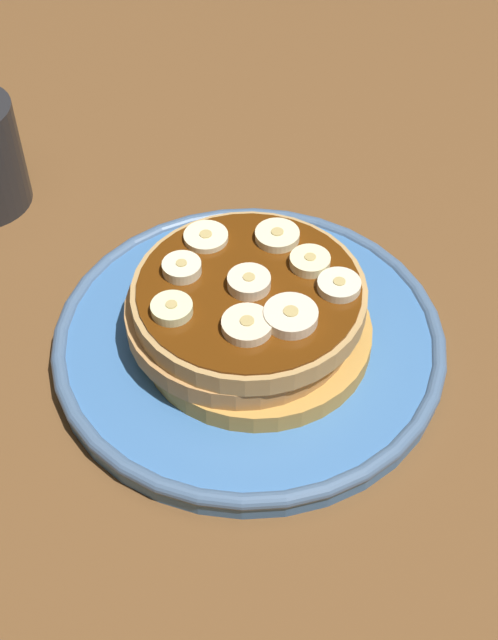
{
  "coord_description": "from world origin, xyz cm",
  "views": [
    {
      "loc": [
        -1.29,
        40.13,
        46.31
      ],
      "look_at": [
        0.0,
        0.0,
        3.11
      ],
      "focal_mm": 47.92,
      "sensor_mm": 36.0,
      "label": 1
    }
  ],
  "objects_px": {
    "plate": "(249,340)",
    "pancake_stack": "(251,315)",
    "banana_slice_2": "(240,326)",
    "banana_slice_4": "(277,236)",
    "banana_slice_6": "(206,238)",
    "banana_slice_3": "(182,268)",
    "banana_slice_7": "(172,309)",
    "banana_slice_8": "(310,262)",
    "banana_slice_0": "(256,285)",
    "banana_slice_1": "(291,317)",
    "banana_slice_5": "(339,289)"
  },
  "relations": [
    {
      "from": "banana_slice_2",
      "to": "banana_slice_7",
      "type": "height_order",
      "value": "same"
    },
    {
      "from": "pancake_stack",
      "to": "banana_slice_1",
      "type": "bearing_deg",
      "value": 134.42
    },
    {
      "from": "plate",
      "to": "banana_slice_7",
      "type": "distance_m",
      "value": 0.08
    },
    {
      "from": "plate",
      "to": "banana_slice_6",
      "type": "bearing_deg",
      "value": -55.48
    },
    {
      "from": "banana_slice_2",
      "to": "banana_slice_4",
      "type": "xyz_separation_m",
      "value": [
        -0.02,
        -0.09,
        -0.0
      ]
    },
    {
      "from": "pancake_stack",
      "to": "banana_slice_5",
      "type": "relative_size",
      "value": 5.86
    },
    {
      "from": "banana_slice_4",
      "to": "banana_slice_6",
      "type": "xyz_separation_m",
      "value": [
        0.05,
        0.0,
        -0.0
      ]
    },
    {
      "from": "banana_slice_1",
      "to": "banana_slice_8",
      "type": "distance_m",
      "value": 0.05
    },
    {
      "from": "banana_slice_1",
      "to": "banana_slice_4",
      "type": "bearing_deg",
      "value": -83.22
    },
    {
      "from": "banana_slice_4",
      "to": "banana_slice_7",
      "type": "distance_m",
      "value": 0.1
    },
    {
      "from": "banana_slice_3",
      "to": "banana_slice_4",
      "type": "bearing_deg",
      "value": -150.96
    },
    {
      "from": "banana_slice_2",
      "to": "banana_slice_4",
      "type": "height_order",
      "value": "same"
    },
    {
      "from": "banana_slice_1",
      "to": "banana_slice_8",
      "type": "relative_size",
      "value": 1.27
    },
    {
      "from": "banana_slice_5",
      "to": "banana_slice_7",
      "type": "relative_size",
      "value": 1.06
    },
    {
      "from": "banana_slice_6",
      "to": "banana_slice_8",
      "type": "height_order",
      "value": "banana_slice_8"
    },
    {
      "from": "banana_slice_3",
      "to": "banana_slice_7",
      "type": "distance_m",
      "value": 0.04
    },
    {
      "from": "banana_slice_3",
      "to": "pancake_stack",
      "type": "bearing_deg",
      "value": 161.55
    },
    {
      "from": "banana_slice_5",
      "to": "banana_slice_3",
      "type": "bearing_deg",
      "value": -8.41
    },
    {
      "from": "pancake_stack",
      "to": "plate",
      "type": "bearing_deg",
      "value": -66.53
    },
    {
      "from": "banana_slice_3",
      "to": "banana_slice_6",
      "type": "xyz_separation_m",
      "value": [
        -0.01,
        -0.03,
        -0.0
      ]
    },
    {
      "from": "plate",
      "to": "banana_slice_8",
      "type": "distance_m",
      "value": 0.07
    },
    {
      "from": "banana_slice_4",
      "to": "banana_slice_2",
      "type": "bearing_deg",
      "value": 75.36
    },
    {
      "from": "pancake_stack",
      "to": "banana_slice_7",
      "type": "xyz_separation_m",
      "value": [
        0.05,
        0.02,
        0.03
      ]
    },
    {
      "from": "banana_slice_3",
      "to": "banana_slice_1",
      "type": "bearing_deg",
      "value": 149.93
    },
    {
      "from": "banana_slice_0",
      "to": "banana_slice_4",
      "type": "distance_m",
      "value": 0.05
    },
    {
      "from": "banana_slice_5",
      "to": "banana_slice_7",
      "type": "bearing_deg",
      "value": 11.56
    },
    {
      "from": "pancake_stack",
      "to": "banana_slice_8",
      "type": "relative_size",
      "value": 6.12
    },
    {
      "from": "plate",
      "to": "banana_slice_4",
      "type": "height_order",
      "value": "banana_slice_4"
    },
    {
      "from": "pancake_stack",
      "to": "banana_slice_8",
      "type": "xyz_separation_m",
      "value": [
        -0.04,
        -0.03,
        0.03
      ]
    },
    {
      "from": "banana_slice_3",
      "to": "banana_slice_0",
      "type": "bearing_deg",
      "value": 163.96
    },
    {
      "from": "banana_slice_0",
      "to": "banana_slice_8",
      "type": "height_order",
      "value": "banana_slice_0"
    },
    {
      "from": "banana_slice_2",
      "to": "banana_slice_8",
      "type": "xyz_separation_m",
      "value": [
        -0.04,
        -0.06,
        0.0
      ]
    },
    {
      "from": "banana_slice_1",
      "to": "banana_slice_3",
      "type": "distance_m",
      "value": 0.08
    },
    {
      "from": "plate",
      "to": "pancake_stack",
      "type": "bearing_deg",
      "value": 113.47
    },
    {
      "from": "banana_slice_1",
      "to": "banana_slice_2",
      "type": "bearing_deg",
      "value": 14.31
    },
    {
      "from": "banana_slice_1",
      "to": "banana_slice_5",
      "type": "relative_size",
      "value": 1.21
    },
    {
      "from": "banana_slice_6",
      "to": "banana_slice_4",
      "type": "bearing_deg",
      "value": -177.82
    },
    {
      "from": "pancake_stack",
      "to": "banana_slice_2",
      "type": "relative_size",
      "value": 5.19
    },
    {
      "from": "banana_slice_0",
      "to": "banana_slice_8",
      "type": "xyz_separation_m",
      "value": [
        -0.04,
        -0.02,
        -0.0
      ]
    },
    {
      "from": "plate",
      "to": "banana_slice_0",
      "type": "height_order",
      "value": "banana_slice_0"
    },
    {
      "from": "banana_slice_6",
      "to": "banana_slice_2",
      "type": "bearing_deg",
      "value": 108.13
    },
    {
      "from": "banana_slice_2",
      "to": "pancake_stack",
      "type": "bearing_deg",
      "value": -99.1
    },
    {
      "from": "banana_slice_1",
      "to": "banana_slice_6",
      "type": "xyz_separation_m",
      "value": [
        0.06,
        -0.08,
        -0.0
      ]
    },
    {
      "from": "pancake_stack",
      "to": "banana_slice_1",
      "type": "relative_size",
      "value": 4.83
    },
    {
      "from": "banana_slice_1",
      "to": "banana_slice_6",
      "type": "bearing_deg",
      "value": -52.05
    },
    {
      "from": "banana_slice_0",
      "to": "banana_slice_3",
      "type": "xyz_separation_m",
      "value": [
        0.05,
        -0.01,
        -0.0
      ]
    },
    {
      "from": "banana_slice_4",
      "to": "banana_slice_6",
      "type": "height_order",
      "value": "banana_slice_4"
    },
    {
      "from": "banana_slice_5",
      "to": "banana_slice_2",
      "type": "bearing_deg",
      "value": 28.72
    },
    {
      "from": "banana_slice_5",
      "to": "banana_slice_1",
      "type": "bearing_deg",
      "value": 39.97
    },
    {
      "from": "banana_slice_4",
      "to": "banana_slice_5",
      "type": "relative_size",
      "value": 1.08
    }
  ]
}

